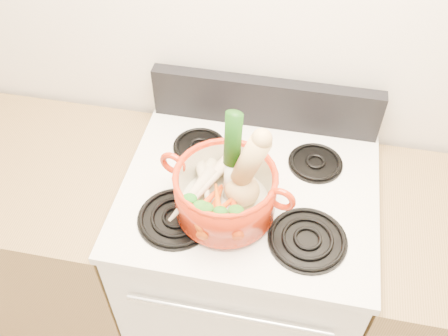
% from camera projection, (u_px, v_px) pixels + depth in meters
% --- Properties ---
extents(wall_back, '(3.50, 0.02, 2.60)m').
position_uv_depth(wall_back, '(273.00, 26.00, 1.50)').
color(wall_back, white).
rests_on(wall_back, floor).
extents(stove_body, '(0.76, 0.65, 0.92)m').
position_uv_depth(stove_body, '(245.00, 271.00, 1.89)').
color(stove_body, white).
rests_on(stove_body, floor).
extents(cooktop, '(0.78, 0.67, 0.03)m').
position_uv_depth(cooktop, '(249.00, 191.00, 1.54)').
color(cooktop, silver).
rests_on(cooktop, stove_body).
extents(control_backsplash, '(0.76, 0.05, 0.18)m').
position_uv_depth(control_backsplash, '(265.00, 103.00, 1.66)').
color(control_backsplash, black).
rests_on(control_backsplash, cooktop).
extents(oven_handle, '(0.60, 0.02, 0.02)m').
position_uv_depth(oven_handle, '(228.00, 315.00, 1.43)').
color(oven_handle, silver).
rests_on(oven_handle, stove_body).
extents(burner_front_left, '(0.22, 0.22, 0.02)m').
position_uv_depth(burner_front_left, '(176.00, 218.00, 1.44)').
color(burner_front_left, black).
rests_on(burner_front_left, cooktop).
extents(burner_front_right, '(0.22, 0.22, 0.02)m').
position_uv_depth(burner_front_right, '(308.00, 239.00, 1.39)').
color(burner_front_right, black).
rests_on(burner_front_right, cooktop).
extents(burner_back_left, '(0.17, 0.17, 0.02)m').
position_uv_depth(burner_back_left, '(199.00, 145.00, 1.64)').
color(burner_back_left, black).
rests_on(burner_back_left, cooktop).
extents(burner_back_right, '(0.17, 0.17, 0.02)m').
position_uv_depth(burner_back_right, '(316.00, 162.00, 1.59)').
color(burner_back_right, black).
rests_on(burner_back_right, cooktop).
extents(dutch_oven, '(0.34, 0.34, 0.14)m').
position_uv_depth(dutch_oven, '(225.00, 192.00, 1.40)').
color(dutch_oven, '#A7230A').
rests_on(dutch_oven, burner_front_left).
extents(pot_handle_left, '(0.08, 0.04, 0.08)m').
position_uv_depth(pot_handle_left, '(173.00, 163.00, 1.41)').
color(pot_handle_left, '#A7230A').
rests_on(pot_handle_left, dutch_oven).
extents(pot_handle_right, '(0.08, 0.04, 0.08)m').
position_uv_depth(pot_handle_right, '(281.00, 199.00, 1.32)').
color(pot_handle_right, '#A7230A').
rests_on(pot_handle_right, dutch_oven).
extents(squash, '(0.20, 0.14, 0.28)m').
position_uv_depth(squash, '(243.00, 170.00, 1.34)').
color(squash, tan).
rests_on(squash, dutch_oven).
extents(leek, '(0.06, 0.09, 0.31)m').
position_uv_depth(leek, '(232.00, 157.00, 1.34)').
color(leek, silver).
rests_on(leek, dutch_oven).
extents(ginger, '(0.08, 0.06, 0.04)m').
position_uv_depth(ginger, '(235.00, 175.00, 1.47)').
color(ginger, tan).
rests_on(ginger, dutch_oven).
extents(parsnip_0, '(0.14, 0.20, 0.06)m').
position_uv_depth(parsnip_0, '(201.00, 186.00, 1.44)').
color(parsnip_0, beige).
rests_on(parsnip_0, dutch_oven).
extents(parsnip_1, '(0.06, 0.19, 0.05)m').
position_uv_depth(parsnip_1, '(201.00, 186.00, 1.43)').
color(parsnip_1, beige).
rests_on(parsnip_1, dutch_oven).
extents(parsnip_2, '(0.11, 0.18, 0.06)m').
position_uv_depth(parsnip_2, '(205.00, 184.00, 1.43)').
color(parsnip_2, beige).
rests_on(parsnip_2, dutch_oven).
extents(parsnip_3, '(0.12, 0.20, 0.06)m').
position_uv_depth(parsnip_3, '(192.00, 194.00, 1.40)').
color(parsnip_3, beige).
rests_on(parsnip_3, dutch_oven).
extents(parsnip_4, '(0.14, 0.23, 0.07)m').
position_uv_depth(parsnip_4, '(214.00, 176.00, 1.43)').
color(parsnip_4, '#F0E4C4').
rests_on(parsnip_4, dutch_oven).
extents(carrot_0, '(0.06, 0.18, 0.05)m').
position_uv_depth(carrot_0, '(212.00, 212.00, 1.38)').
color(carrot_0, red).
rests_on(carrot_0, dutch_oven).
extents(carrot_1, '(0.09, 0.14, 0.04)m').
position_uv_depth(carrot_1, '(207.00, 202.00, 1.40)').
color(carrot_1, '#D8420A').
rests_on(carrot_1, dutch_oven).
extents(carrot_2, '(0.08, 0.18, 0.05)m').
position_uv_depth(carrot_2, '(234.00, 211.00, 1.37)').
color(carrot_2, '#C9380A').
rests_on(carrot_2, dutch_oven).
extents(carrot_3, '(0.11, 0.14, 0.04)m').
position_uv_depth(carrot_3, '(217.00, 213.00, 1.35)').
color(carrot_3, red).
rests_on(carrot_3, dutch_oven).
extents(carrot_4, '(0.07, 0.15, 0.04)m').
position_uv_depth(carrot_4, '(218.00, 206.00, 1.37)').
color(carrot_4, '#CD4F0A').
rests_on(carrot_4, dutch_oven).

